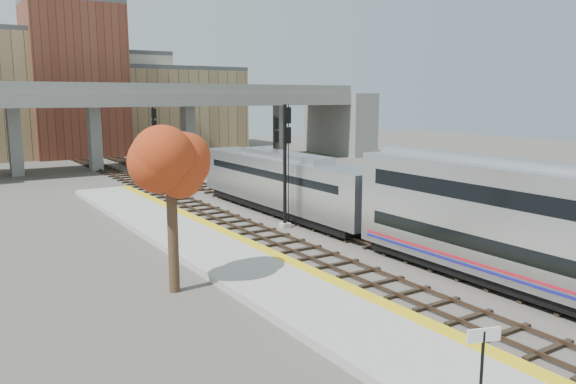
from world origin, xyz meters
TOP-DOWN VIEW (x-y plane):
  - ground at (0.00, 0.00)m, footprint 160.00×160.00m
  - platform at (-7.25, 0.00)m, footprint 4.50×60.00m
  - yellow_strip at (-5.35, 0.00)m, footprint 0.70×60.00m
  - tracks at (0.93, 12.50)m, footprint 10.70×95.00m
  - overpass at (4.92, 45.00)m, footprint 54.00×12.00m
  - buildings_far at (1.26, 66.57)m, footprint 43.00×21.00m
  - parking_lot at (14.00, 28.00)m, footprint 14.00×18.00m
  - locomotive at (1.00, 13.80)m, footprint 3.02×19.05m
  - signal_mast_near at (-1.10, 10.29)m, footprint 0.60×0.64m
  - signal_mast_mid at (3.00, 18.30)m, footprint 0.60×0.64m
  - signal_mast_far at (-1.10, 33.97)m, footprint 0.60×0.64m
  - station_sign at (-8.55, -10.43)m, footprint 0.87×0.34m
  - tree at (-11.24, 3.02)m, footprint 3.60×3.60m
  - car_a at (10.55, 25.67)m, footprint 1.42×3.41m
  - car_b at (14.39, 25.41)m, footprint 1.72×3.73m
  - car_c at (15.31, 30.69)m, footprint 2.84×4.78m

SIDE VIEW (x-z plane):
  - ground at x=0.00m, z-range 0.00..0.00m
  - parking_lot at x=14.00m, z-range 0.00..0.04m
  - tracks at x=0.93m, z-range -0.05..0.20m
  - platform at x=-7.25m, z-range 0.00..0.35m
  - yellow_strip at x=-5.35m, z-range 0.35..0.36m
  - car_a at x=10.55m, z-range 0.04..1.19m
  - car_b at x=14.39m, z-range 0.04..1.22m
  - car_c at x=15.31m, z-range 0.04..1.34m
  - station_sign at x=-8.55m, z-range 0.84..3.12m
  - locomotive at x=1.00m, z-range 0.23..4.33m
  - signal_mast_mid at x=3.00m, z-range -0.10..6.56m
  - signal_mast_far at x=-1.10m, z-range -0.02..7.08m
  - signal_mast_near at x=-1.10m, z-range 0.08..7.72m
  - tree at x=-11.24m, z-range 1.80..9.22m
  - overpass at x=4.92m, z-range 1.06..10.56m
  - buildings_far at x=1.26m, z-range -2.42..18.18m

